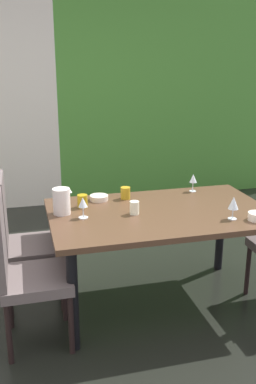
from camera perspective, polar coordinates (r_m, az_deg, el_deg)
The scene contains 13 objects.
ground_plane at distance 3.25m, azimuth -0.57°, elevation -16.72°, with size 6.26×5.63×0.02m, color black.
garden_window_panel at distance 5.80m, azimuth 7.32°, elevation 13.25°, with size 3.29×0.10×2.82m, color #478731.
dining_table at distance 3.15m, azimuth 4.25°, elevation -4.01°, with size 1.60×0.99×0.75m.
chair_left_far at distance 3.28m, azimuth -14.17°, elevation -5.72°, with size 0.45×0.44×1.02m.
chair_left_near at distance 2.82m, azimuth -14.04°, elevation -9.56°, with size 0.45×0.44×1.03m.
wine_glass_east at distance 2.96m, azimuth -6.04°, elevation -1.50°, with size 0.07×0.07×0.15m.
wine_glass_near_shelf at distance 3.58m, azimuth 8.68°, elevation 1.73°, with size 0.06×0.06×0.15m.
wine_glass_west at distance 3.01m, azimuth 13.88°, elevation -1.49°, with size 0.07×0.07×0.16m.
serving_bowl_near_window at distance 3.35m, azimuth -3.89°, elevation -0.78°, with size 0.14×0.14×0.04m, color beige.
cup_north at distance 3.19m, azimuth -6.10°, elevation -1.21°, with size 0.08×0.08×0.10m, color #A98715.
cup_front at distance 3.04m, azimuth 0.86°, elevation -2.10°, with size 0.07×0.07×0.09m, color white.
cup_corner at distance 3.37m, azimuth -0.35°, elevation -0.14°, with size 0.08×0.08×0.09m, color #B78F1E.
pitcher_left at distance 3.06m, azimuth -8.83°, elevation -1.20°, with size 0.14×0.12×0.19m.
Camera 1 is at (-0.64, -2.62, 1.81)m, focal length 40.00 mm.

